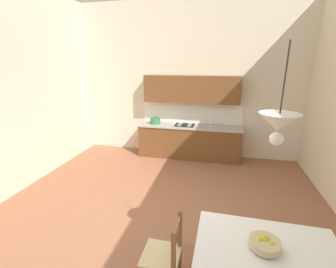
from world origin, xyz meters
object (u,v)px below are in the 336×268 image
(dining_table, at_px, (267,258))
(dining_chair_tv_side, at_px, (165,255))
(kitchen_cabinetry, at_px, (190,127))
(fruit_bowl, at_px, (265,243))
(pendant_lamp, at_px, (279,123))

(dining_table, height_order, dining_chair_tv_side, dining_chair_tv_side)
(kitchen_cabinetry, bearing_deg, dining_table, -71.30)
(dining_chair_tv_side, xyz_separation_m, fruit_bowl, (1.01, 0.00, 0.37))
(fruit_bowl, distance_m, pendant_lamp, 1.24)
(fruit_bowl, bearing_deg, kitchen_cabinetry, 107.97)
(kitchen_cabinetry, height_order, fruit_bowl, kitchen_cabinetry)
(dining_table, distance_m, dining_chair_tv_side, 1.08)
(dining_table, bearing_deg, dining_chair_tv_side, -178.60)
(dining_table, bearing_deg, kitchen_cabinetry, 108.70)
(kitchen_cabinetry, xyz_separation_m, dining_table, (1.36, -4.01, -0.23))
(kitchen_cabinetry, relative_size, pendant_lamp, 3.43)
(kitchen_cabinetry, xyz_separation_m, pendant_lamp, (1.26, -4.13, 1.19))
(kitchen_cabinetry, distance_m, dining_chair_tv_side, 4.07)
(fruit_bowl, bearing_deg, dining_table, 26.64)
(dining_table, distance_m, pendant_lamp, 1.43)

